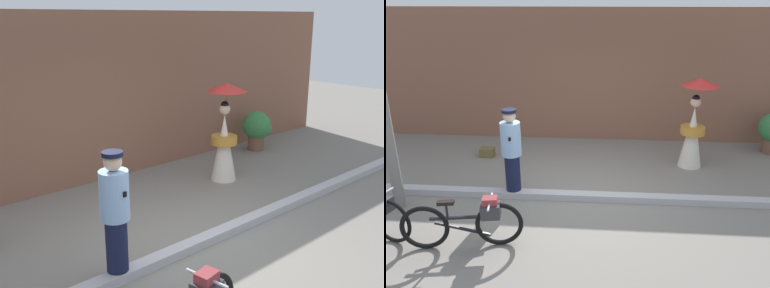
% 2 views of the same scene
% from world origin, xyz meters
% --- Properties ---
extents(ground_plane, '(30.00, 30.00, 0.00)m').
position_xyz_m(ground_plane, '(0.00, 0.00, 0.00)').
color(ground_plane, gray).
extents(building_wall, '(14.00, 0.40, 3.12)m').
position_xyz_m(building_wall, '(0.00, 3.33, 1.56)').
color(building_wall, brown).
rests_on(building_wall, ground_plane).
extents(sidewalk_curb, '(14.00, 0.20, 0.12)m').
position_xyz_m(sidewalk_curb, '(0.00, 0.00, 0.06)').
color(sidewalk_curb, '#B2B2B7').
rests_on(sidewalk_curb, ground_plane).
extents(person_officer, '(0.34, 0.38, 1.59)m').
position_xyz_m(person_officer, '(-1.19, 0.05, 0.84)').
color(person_officer, '#141938').
rests_on(person_officer, ground_plane).
extents(person_with_parasol, '(0.75, 0.75, 1.85)m').
position_xyz_m(person_with_parasol, '(2.18, 1.63, 0.90)').
color(person_with_parasol, silver).
rests_on(person_with_parasol, ground_plane).
extents(potted_plant_by_door, '(0.67, 0.66, 0.91)m').
position_xyz_m(potted_plant_by_door, '(4.16, 2.52, 0.52)').
color(potted_plant_by_door, brown).
rests_on(potted_plant_by_door, ground_plane).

